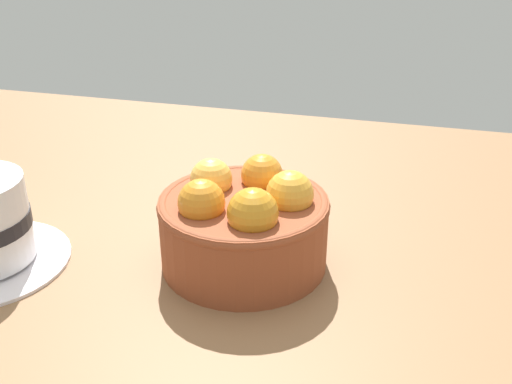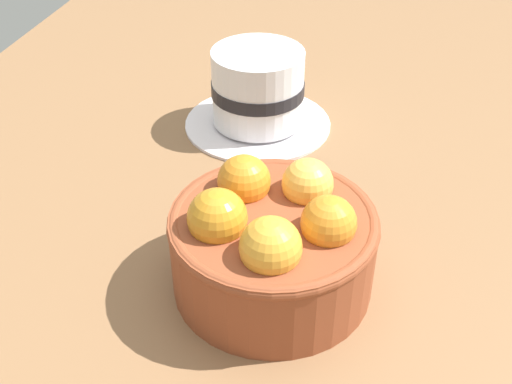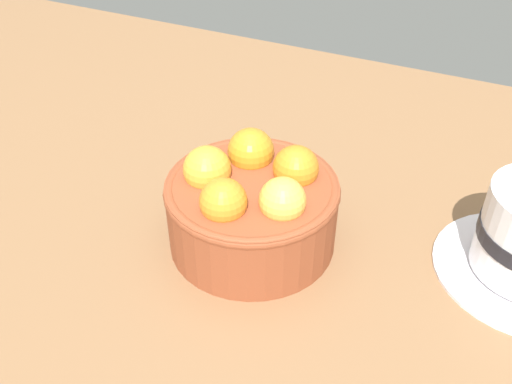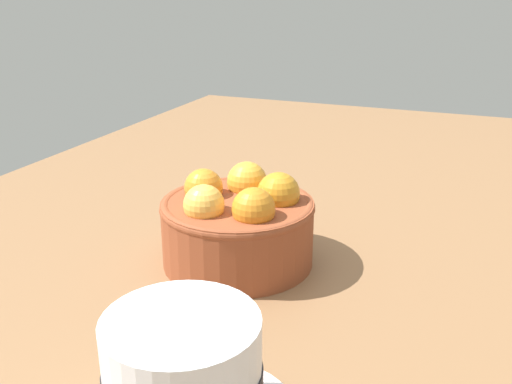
# 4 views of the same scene
# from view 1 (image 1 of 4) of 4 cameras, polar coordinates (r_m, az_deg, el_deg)

# --- Properties ---
(ground_plane) EXTENTS (1.53, 0.82, 0.04)m
(ground_plane) POSITION_cam_1_polar(r_m,az_deg,el_deg) (0.53, -1.12, -8.77)
(ground_plane) COLOR brown
(terracotta_bowl) EXTENTS (0.14, 0.14, 0.09)m
(terracotta_bowl) POSITION_cam_1_polar(r_m,az_deg,el_deg) (0.50, -1.15, -2.92)
(terracotta_bowl) COLOR brown
(terracotta_bowl) RESTS_ON ground_plane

